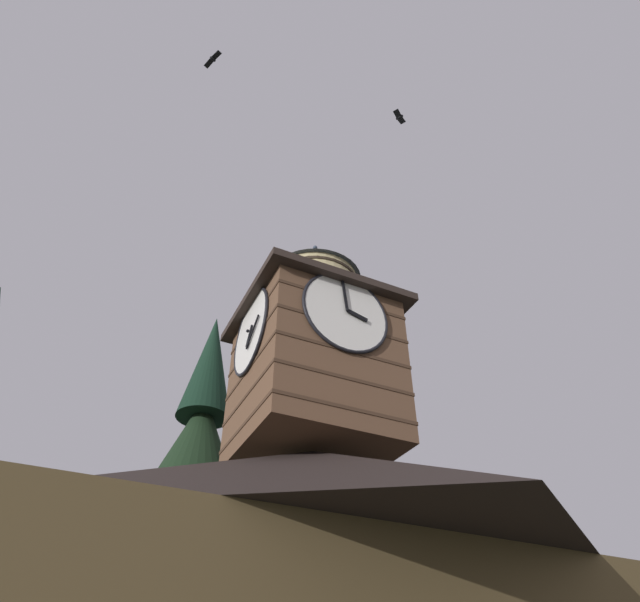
# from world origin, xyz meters

# --- Properties ---
(clock_tower) EXTENTS (4.81, 4.81, 7.99)m
(clock_tower) POSITION_xyz_m (0.71, -2.30, 11.57)
(clock_tower) COLOR brown
(clock_tower) RESTS_ON building_main
(pine_tree_behind) EXTENTS (6.72, 6.72, 16.43)m
(pine_tree_behind) POSITION_xyz_m (2.48, -8.44, 6.22)
(pine_tree_behind) COLOR #473323
(pine_tree_behind) RESTS_ON ground_plane
(moon) EXTENTS (2.14, 2.14, 2.14)m
(moon) POSITION_xyz_m (-15.89, -34.30, 15.25)
(moon) COLOR silver
(flying_bird_high) EXTENTS (0.66, 0.51, 0.16)m
(flying_bird_high) POSITION_xyz_m (-0.98, 1.38, 20.22)
(flying_bird_high) COLOR black
(flying_bird_low) EXTENTS (0.38, 0.70, 0.11)m
(flying_bird_low) POSITION_xyz_m (5.99, 1.63, 18.29)
(flying_bird_low) COLOR black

